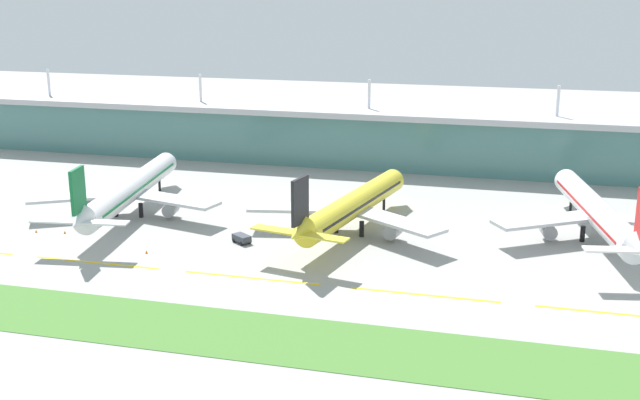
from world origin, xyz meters
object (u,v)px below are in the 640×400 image
(airliner_near, at_px, (129,190))
(safety_cone_nose_front, at_px, (36,231))
(airliner_far, at_px, (597,212))
(safety_cone_right_wingtip, at_px, (146,252))
(airliner_middle, at_px, (352,206))
(safety_cone_left_wingtip, at_px, (65,232))
(pushback_tug, at_px, (242,238))

(airliner_near, height_order, safety_cone_nose_front, airliner_near)
(airliner_far, relative_size, safety_cone_right_wingtip, 92.97)
(airliner_middle, distance_m, safety_cone_nose_front, 73.39)
(airliner_middle, distance_m, safety_cone_right_wingtip, 47.10)
(airliner_far, relative_size, safety_cone_nose_front, 92.97)
(airliner_near, height_order, safety_cone_left_wingtip, airliner_near)
(airliner_far, bearing_deg, pushback_tug, -163.74)
(airliner_far, relative_size, pushback_tug, 13.07)
(safety_cone_left_wingtip, distance_m, safety_cone_nose_front, 6.92)
(airliner_near, distance_m, pushback_tug, 36.93)
(airliner_middle, xyz_separation_m, safety_cone_nose_front, (-70.78, -18.39, -6.09))
(airliner_near, bearing_deg, airliner_far, 4.73)
(safety_cone_left_wingtip, distance_m, safety_cone_right_wingtip, 25.66)
(airliner_near, relative_size, airliner_middle, 1.13)
(airliner_far, height_order, safety_cone_nose_front, airliner_far)
(safety_cone_left_wingtip, bearing_deg, pushback_tug, 5.68)
(airliner_near, distance_m, airliner_far, 110.81)
(airliner_near, height_order, pushback_tug, airliner_near)
(airliner_far, bearing_deg, airliner_middle, -170.55)
(airliner_middle, height_order, safety_cone_nose_front, airliner_middle)
(airliner_near, xyz_separation_m, airliner_middle, (56.20, 0.11, -0.01))
(airliner_far, distance_m, safety_cone_right_wingtip, 99.85)
(airliner_middle, height_order, pushback_tug, airliner_middle)
(safety_cone_nose_front, relative_size, safety_cone_right_wingtip, 1.00)
(airliner_near, xyz_separation_m, safety_cone_nose_front, (-14.58, -18.28, -6.10))
(airliner_near, xyz_separation_m, safety_cone_left_wingtip, (-7.73, -17.29, -6.10))
(airliner_middle, height_order, airliner_far, same)
(airliner_near, height_order, airliner_middle, same)
(airliner_near, distance_m, safety_cone_nose_front, 24.17)
(airliner_near, bearing_deg, safety_cone_nose_front, -128.59)
(airliner_near, xyz_separation_m, pushback_tug, (34.10, -13.12, -5.35))
(airliner_middle, distance_m, airliner_far, 54.98)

